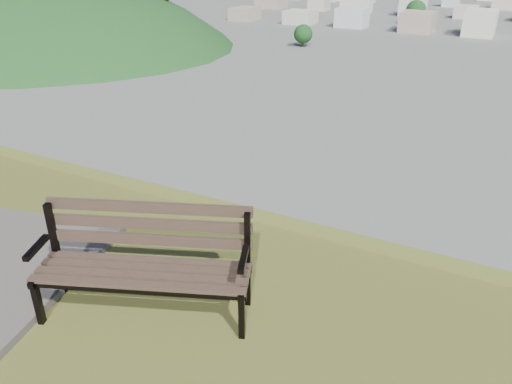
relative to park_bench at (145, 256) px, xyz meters
The scene contains 2 objects.
park_bench is the anchor object (origin of this frame).
green_wooded_hill 186.95m from the park_bench, 142.74° to the left, with size 173.03×138.43×86.52m.
Camera 1 is at (2.46, -0.41, 27.81)m, focal length 35.00 mm.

